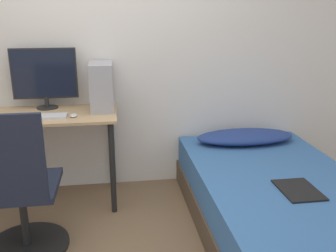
% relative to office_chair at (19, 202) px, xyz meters
% --- Properties ---
extents(wall_back, '(8.00, 0.05, 2.50)m').
position_rel_office_chair_xyz_m(wall_back, '(0.36, 1.03, 0.87)').
color(wall_back, silver).
rests_on(wall_back, ground_plane).
extents(desk, '(1.06, 0.58, 0.77)m').
position_rel_office_chair_xyz_m(desk, '(0.11, 0.71, 0.26)').
color(desk, tan).
rests_on(desk, ground_plane).
extents(office_chair, '(0.55, 0.55, 1.00)m').
position_rel_office_chair_xyz_m(office_chair, '(0.00, 0.00, 0.00)').
color(office_chair, black).
rests_on(office_chair, ground_plane).
extents(bed, '(1.14, 1.97, 0.43)m').
position_rel_office_chair_xyz_m(bed, '(1.75, 0.01, -0.17)').
color(bed, '#4C3D2D').
rests_on(bed, ground_plane).
extents(pillow, '(0.86, 0.36, 0.11)m').
position_rel_office_chair_xyz_m(pillow, '(1.75, 0.74, 0.10)').
color(pillow, navy).
rests_on(pillow, bed).
extents(magazine, '(0.24, 0.32, 0.01)m').
position_rel_office_chair_xyz_m(magazine, '(1.78, -0.21, 0.05)').
color(magazine, black).
rests_on(magazine, bed).
extents(monitor, '(0.52, 0.17, 0.49)m').
position_rel_office_chair_xyz_m(monitor, '(0.07, 0.90, 0.66)').
color(monitor, black).
rests_on(monitor, desk).
extents(keyboard, '(0.41, 0.13, 0.02)m').
position_rel_office_chair_xyz_m(keyboard, '(0.06, 0.59, 0.40)').
color(keyboard, silver).
rests_on(keyboard, desk).
extents(pc_tower, '(0.18, 0.36, 0.38)m').
position_rel_office_chair_xyz_m(pc_tower, '(0.53, 0.80, 0.58)').
color(pc_tower, '#99999E').
rests_on(pc_tower, desk).
extents(mouse, '(0.06, 0.09, 0.02)m').
position_rel_office_chair_xyz_m(mouse, '(0.31, 0.59, 0.40)').
color(mouse, silver).
rests_on(mouse, desk).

